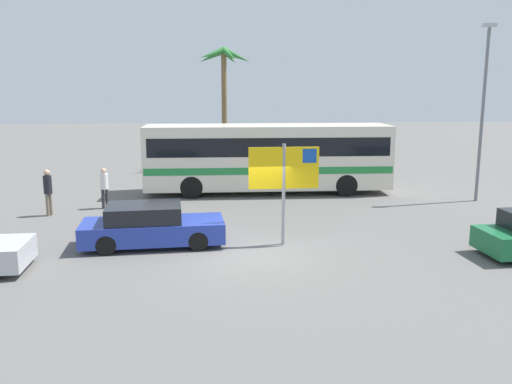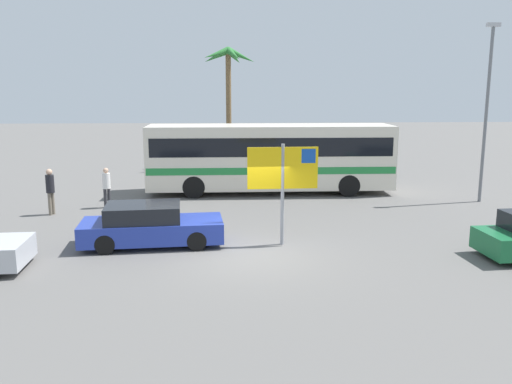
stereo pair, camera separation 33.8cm
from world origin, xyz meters
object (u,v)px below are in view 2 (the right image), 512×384
object	(u,v)px
ferry_sign	(284,172)
pedestrian_by_bus	(50,188)
car_blue	(150,226)
bus_front_coach	(270,155)
pedestrian_near_sign	(107,184)

from	to	relation	value
ferry_sign	pedestrian_by_bus	xyz separation A→B (m)	(-8.66, 4.46, -1.25)
car_blue	pedestrian_by_bus	bearing A→B (deg)	130.61
bus_front_coach	car_blue	size ratio (longest dim) A/B	2.50
ferry_sign	pedestrian_near_sign	world-z (taller)	ferry_sign
bus_front_coach	car_blue	distance (m)	9.61
bus_front_coach	pedestrian_by_bus	world-z (taller)	bus_front_coach
pedestrian_near_sign	pedestrian_by_bus	distance (m)	2.22
bus_front_coach	pedestrian_by_bus	bearing A→B (deg)	-155.14
bus_front_coach	pedestrian_near_sign	distance (m)	7.61
pedestrian_near_sign	pedestrian_by_bus	xyz separation A→B (m)	(-1.90, -1.14, 0.09)
pedestrian_near_sign	pedestrian_by_bus	world-z (taller)	pedestrian_by_bus
pedestrian_by_bus	pedestrian_near_sign	bearing A→B (deg)	51.62
car_blue	pedestrian_by_bus	size ratio (longest dim) A/B	2.50
bus_front_coach	ferry_sign	size ratio (longest dim) A/B	3.54
ferry_sign	car_blue	size ratio (longest dim) A/B	0.71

